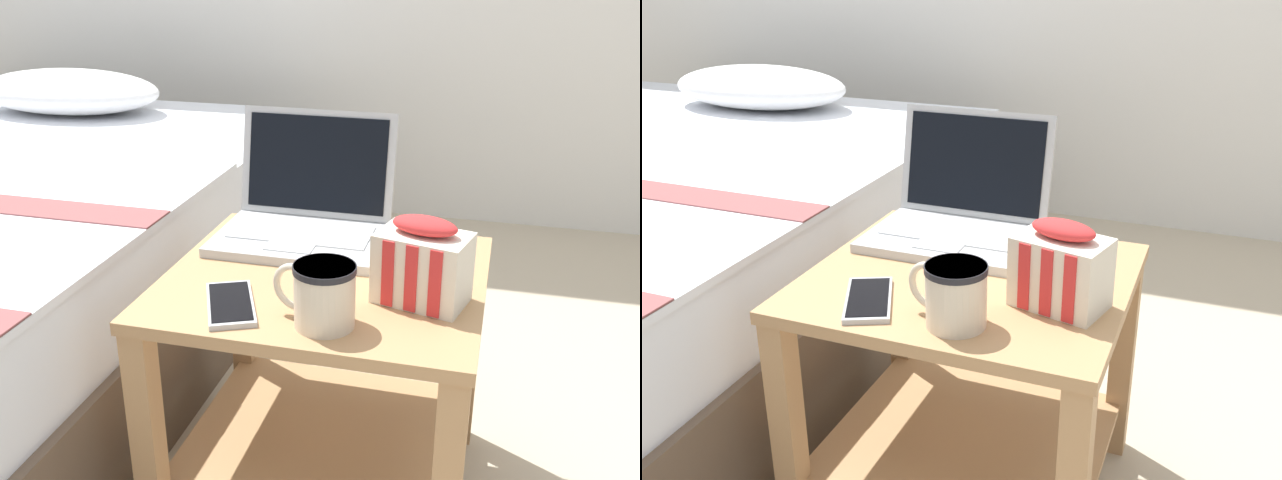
# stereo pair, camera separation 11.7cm
# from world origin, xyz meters

# --- Properties ---
(bedside_table) EXTENTS (0.54, 0.50, 0.46)m
(bedside_table) POSITION_xyz_m (0.00, 0.00, 0.30)
(bedside_table) COLOR tan
(bedside_table) RESTS_ON ground_plane
(laptop) EXTENTS (0.32, 0.27, 0.23)m
(laptop) POSITION_xyz_m (-0.08, 0.16, 0.51)
(laptop) COLOR #B7BABC
(laptop) RESTS_ON bedside_table
(mug_front_left) EXTENTS (0.14, 0.09, 0.10)m
(mug_front_left) POSITION_xyz_m (0.04, -0.17, 0.51)
(mug_front_left) COLOR beige
(mug_front_left) RESTS_ON bedside_table
(snack_bag) EXTENTS (0.16, 0.12, 0.14)m
(snack_bag) POSITION_xyz_m (0.17, -0.06, 0.53)
(snack_bag) COLOR silver
(snack_bag) RESTS_ON bedside_table
(cell_phone) EXTENTS (0.13, 0.17, 0.01)m
(cell_phone) POSITION_xyz_m (-0.11, -0.15, 0.47)
(cell_phone) COLOR #B7BABC
(cell_phone) RESTS_ON bedside_table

